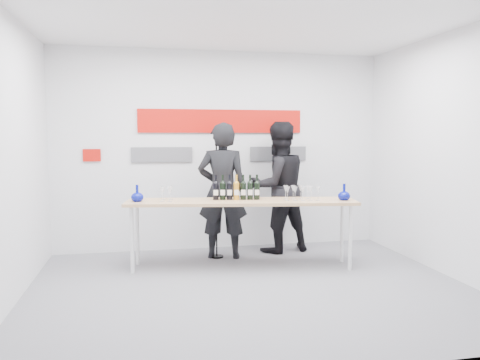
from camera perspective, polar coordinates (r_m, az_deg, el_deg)
The scene contains 12 objects.
ground at distance 5.49m, azimuth 1.31°, elevation -12.99°, with size 5.00×5.00×0.00m, color slate.
back_wall at distance 7.17m, azimuth -2.30°, elevation 3.58°, with size 5.00×0.04×3.00m, color silver.
signage at distance 7.13m, azimuth -2.71°, elevation 6.03°, with size 3.38×0.02×0.79m.
tasting_table at distance 6.11m, azimuth 0.19°, elevation -3.11°, with size 3.04×1.06×0.89m.
wine_bottles at distance 6.13m, azimuth -0.44°, elevation -0.89°, with size 0.62×0.17×0.33m.
decanter_left at distance 6.12m, azimuth -12.43°, elevation -1.57°, with size 0.16×0.16×0.21m, color #070F82, non-canonical shape.
decanter_right at distance 6.25m, azimuth 12.58°, elevation -1.42°, with size 0.16×0.16×0.21m, color #070F82, non-canonical shape.
glasses_left at distance 6.11m, azimuth -8.97°, elevation -1.66°, with size 0.19×0.24×0.18m.
glasses_right at distance 6.16m, azimuth 7.35°, elevation -1.58°, with size 0.46×0.28×0.18m.
presenter_left at distance 6.59m, azimuth -2.15°, elevation -1.32°, with size 0.70×0.46×1.92m, color black.
presenter_right at distance 6.97m, azimuth 4.65°, elevation -0.87°, with size 0.94×0.73×1.94m, color black.
mic_stand at distance 6.67m, azimuth -2.86°, elevation -5.24°, with size 0.19×0.19×1.64m.
Camera 1 is at (-1.18, -5.07, 1.75)m, focal length 35.00 mm.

